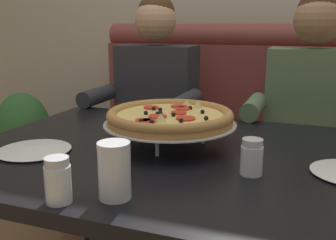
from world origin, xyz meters
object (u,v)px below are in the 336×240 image
object	(u,v)px
diner_right	(309,121)
potted_plant	(24,140)
dining_table	(177,175)
plate_near_right	(34,148)
diner_left	(150,108)
pizza	(170,117)
shaker_pepper_flakes	(58,183)
drinking_glass	(115,174)
booth_bench	(232,158)
shaker_oregano	(252,160)

from	to	relation	value
diner_right	potted_plant	xyz separation A→B (m)	(-1.74, 0.18, -0.32)
dining_table	plate_near_right	size ratio (longest dim) A/B	5.86
dining_table	diner_left	world-z (taller)	diner_left
diner_left	pizza	world-z (taller)	diner_left
shaker_pepper_flakes	plate_near_right	xyz separation A→B (m)	(-0.29, 0.27, -0.03)
plate_near_right	drinking_glass	world-z (taller)	drinking_glass
potted_plant	pizza	bearing A→B (deg)	-31.71
booth_bench	diner_left	world-z (taller)	diner_left
drinking_glass	dining_table	bearing A→B (deg)	86.84
dining_table	pizza	xyz separation A→B (m)	(-0.04, 0.05, 0.17)
dining_table	diner_left	bearing A→B (deg)	119.26
dining_table	shaker_oregano	distance (m)	0.30
diner_left	diner_right	distance (m)	0.77
booth_bench	dining_table	size ratio (longest dim) A/B	1.28
pizza	drinking_glass	distance (m)	0.42
potted_plant	drinking_glass	bearing A→B (deg)	-42.60
booth_bench	pizza	bearing A→B (deg)	-92.51
diner_left	drinking_glass	size ratio (longest dim) A/B	9.65
pizza	potted_plant	distance (m)	1.61
shaker_oregano	diner_right	bearing A→B (deg)	80.36
drinking_glass	pizza	bearing A→B (deg)	92.66
diner_right	plate_near_right	bearing A→B (deg)	-133.43
diner_right	drinking_glass	size ratio (longest dim) A/B	9.65
pizza	drinking_glass	xyz separation A→B (m)	(0.02, -0.42, -0.04)
diner_left	shaker_oregano	xyz separation A→B (m)	(0.63, -0.80, 0.07)
pizza	plate_near_right	xyz separation A→B (m)	(-0.38, -0.21, -0.08)
diner_left	pizza	xyz separation A→B (m)	(0.34, -0.64, 0.12)
booth_bench	drinking_glass	xyz separation A→B (m)	(-0.02, -1.32, 0.40)
diner_right	shaker_oregano	size ratio (longest dim) A/B	13.14
pizza	shaker_pepper_flakes	world-z (taller)	pizza
shaker_oregano	booth_bench	bearing A→B (deg)	103.08
dining_table	pizza	world-z (taller)	pizza
shaker_oregano	plate_near_right	distance (m)	0.67
shaker_pepper_flakes	potted_plant	xyz separation A→B (m)	(-1.23, 1.29, -0.40)
booth_bench	shaker_oregano	distance (m)	1.16
shaker_pepper_flakes	plate_near_right	bearing A→B (deg)	136.73
dining_table	plate_near_right	world-z (taller)	plate_near_right
diner_left	shaker_pepper_flakes	size ratio (longest dim) A/B	12.18
booth_bench	shaker_oregano	world-z (taller)	booth_bench
pizza	shaker_oregano	world-z (taller)	pizza
booth_bench	shaker_pepper_flakes	size ratio (longest dim) A/B	16.30
diner_left	drinking_glass	distance (m)	1.12
shaker_pepper_flakes	diner_left	bearing A→B (deg)	102.94
diner_left	potted_plant	xyz separation A→B (m)	(-0.97, 0.18, -0.32)
booth_bench	pizza	size ratio (longest dim) A/B	3.99
diner_left	diner_right	world-z (taller)	same
potted_plant	booth_bench	bearing A→B (deg)	3.80
booth_bench	shaker_pepper_flakes	distance (m)	1.44
diner_left	shaker_oregano	distance (m)	1.02
diner_left	shaker_oregano	bearing A→B (deg)	-51.72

